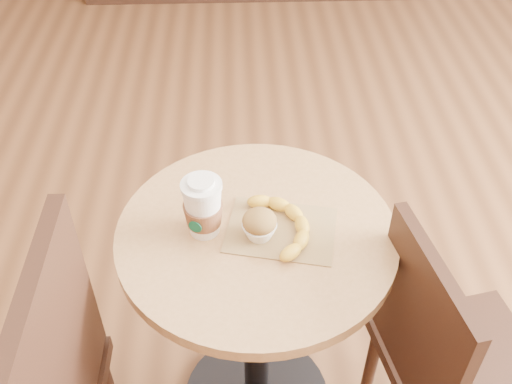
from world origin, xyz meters
TOP-DOWN VIEW (x-y plane):
  - cafe_table at (-0.10, 0.07)m, footprint 0.64×0.64m
  - chair_right at (0.35, -0.11)m, footprint 0.44×0.44m
  - kraft_bag at (-0.04, 0.07)m, footprint 0.27×0.23m
  - coffee_cup at (-0.21, 0.07)m, footprint 0.09×0.09m
  - muffin at (-0.09, 0.05)m, footprint 0.08×0.08m
  - banana at (-0.04, 0.06)m, footprint 0.20×0.25m

SIDE VIEW (x-z plane):
  - chair_right at x=0.35m, z-range 0.04..0.89m
  - cafe_table at x=-0.10m, z-range 0.13..0.88m
  - kraft_bag at x=-0.04m, z-range 0.75..0.75m
  - banana at x=-0.04m, z-range 0.75..0.78m
  - muffin at x=-0.09m, z-range 0.75..0.82m
  - coffee_cup at x=-0.21m, z-range 0.74..0.89m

